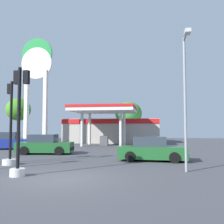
# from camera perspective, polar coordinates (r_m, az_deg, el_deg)

# --- Properties ---
(ground_plane) EXTENTS (90.00, 90.00, 0.00)m
(ground_plane) POSITION_cam_1_polar(r_m,az_deg,el_deg) (10.37, -11.79, -14.41)
(ground_plane) COLOR #47474C
(ground_plane) RESTS_ON ground
(gas_station) EXTENTS (12.81, 13.35, 4.50)m
(gas_station) POSITION_cam_1_polar(r_m,az_deg,el_deg) (35.39, 0.04, -3.85)
(gas_station) COLOR #ADA89E
(gas_station) RESTS_ON ground
(station_pole_sign) EXTENTS (3.83, 0.56, 12.87)m
(station_pole_sign) POSITION_cam_1_polar(r_m,az_deg,el_deg) (32.16, -16.56, 7.56)
(station_pole_sign) COLOR white
(station_pole_sign) RESTS_ON ground
(car_0) EXTENTS (4.77, 2.75, 1.61)m
(car_0) POSITION_cam_1_polar(r_m,az_deg,el_deg) (26.17, -22.28, -6.11)
(car_0) COLOR black
(car_0) RESTS_ON ground
(car_1) EXTENTS (4.14, 2.03, 1.45)m
(car_1) POSITION_cam_1_polar(r_m,az_deg,el_deg) (15.72, 9.00, -8.35)
(car_1) COLOR black
(car_1) RESTS_ON ground
(car_2) EXTENTS (4.36, 2.29, 1.50)m
(car_2) POSITION_cam_1_polar(r_m,az_deg,el_deg) (20.35, -14.82, -7.16)
(car_2) COLOR black
(car_2) RESTS_ON ground
(traffic_signal_1) EXTENTS (0.78, 0.78, 4.52)m
(traffic_signal_1) POSITION_cam_1_polar(r_m,az_deg,el_deg) (14.90, -21.83, -6.18)
(traffic_signal_1) COLOR silver
(traffic_signal_1) RESTS_ON ground
(traffic_signal_2) EXTENTS (0.65, 0.66, 4.48)m
(traffic_signal_2) POSITION_cam_1_polar(r_m,az_deg,el_deg) (11.20, -20.09, -3.90)
(traffic_signal_2) COLOR silver
(traffic_signal_2) RESTS_ON ground
(tree_0) EXTENTS (3.75, 3.75, 6.66)m
(tree_0) POSITION_cam_1_polar(r_m,az_deg,el_deg) (42.04, -20.23, 0.51)
(tree_0) COLOR brown
(tree_0) RESTS_ON ground
(tree_1) EXTENTS (3.94, 3.94, 5.91)m
(tree_1) POSITION_cam_1_polar(r_m,az_deg,el_deg) (37.73, 3.71, -0.33)
(tree_1) COLOR brown
(tree_1) RESTS_ON ground
(corner_streetlamp) EXTENTS (0.24, 1.48, 6.13)m
(corner_streetlamp) POSITION_cam_1_polar(r_m,az_deg,el_deg) (11.94, 16.13, 5.12)
(corner_streetlamp) COLOR gray
(corner_streetlamp) RESTS_ON ground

